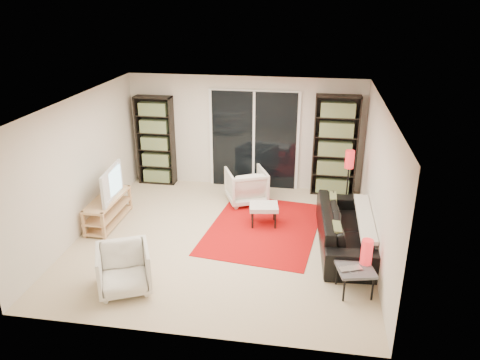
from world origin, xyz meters
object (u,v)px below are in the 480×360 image
(sofa, at_px, (347,228))
(floor_lamp, at_px, (349,166))
(bookshelf_right, at_px, (335,146))
(ottoman, at_px, (264,208))
(tv_stand, at_px, (108,210))
(armchair_front, at_px, (124,269))
(side_table, at_px, (355,271))
(bookshelf_left, at_px, (156,141))
(armchair_back, at_px, (246,186))

(sofa, bearing_deg, floor_lamp, -5.52)
(bookshelf_right, bearing_deg, ottoman, -126.96)
(tv_stand, distance_m, armchair_front, 2.25)
(sofa, distance_m, floor_lamp, 1.48)
(tv_stand, relative_size, side_table, 2.18)
(bookshelf_left, height_order, tv_stand, bookshelf_left)
(floor_lamp, bearing_deg, ottoman, -152.42)
(sofa, distance_m, side_table, 1.32)
(bookshelf_left, height_order, armchair_back, bookshelf_left)
(sofa, height_order, floor_lamp, floor_lamp)
(tv_stand, height_order, armchair_front, armchair_front)
(bookshelf_left, xyz_separation_m, armchair_back, (2.12, -0.74, -0.62))
(floor_lamp, bearing_deg, armchair_back, 175.36)
(armchair_front, xyz_separation_m, side_table, (3.24, 0.46, 0.02))
(sofa, bearing_deg, tv_stand, 84.30)
(bookshelf_left, xyz_separation_m, ottoman, (2.58, -1.69, -0.63))
(bookshelf_right, height_order, sofa, bookshelf_right)
(bookshelf_right, bearing_deg, side_table, -86.12)
(sofa, height_order, side_table, sofa)
(bookshelf_right, height_order, ottoman, bookshelf_right)
(bookshelf_right, distance_m, ottoman, 2.23)
(tv_stand, distance_m, sofa, 4.31)
(sofa, relative_size, side_table, 3.80)
(bookshelf_right, relative_size, armchair_front, 2.84)
(tv_stand, distance_m, armchair_back, 2.72)
(bookshelf_left, distance_m, armchair_front, 4.15)
(armchair_back, distance_m, floor_lamp, 2.07)
(armchair_back, distance_m, side_table, 3.44)
(ottoman, bearing_deg, bookshelf_right, 53.04)
(ottoman, bearing_deg, side_table, -51.13)
(bookshelf_left, distance_m, floor_lamp, 4.19)
(sofa, height_order, armchair_back, armchair_back)
(bookshelf_left, xyz_separation_m, floor_lamp, (4.09, -0.90, -0.03))
(tv_stand, height_order, ottoman, tv_stand)
(bookshelf_right, distance_m, floor_lamp, 0.93)
(armchair_front, bearing_deg, bookshelf_right, 28.57)
(ottoman, bearing_deg, armchair_back, 115.99)
(bookshelf_right, relative_size, ottoman, 3.67)
(bookshelf_left, relative_size, armchair_back, 2.53)
(armchair_front, distance_m, ottoman, 2.90)
(bookshelf_left, bearing_deg, bookshelf_right, -0.00)
(side_table, bearing_deg, tv_stand, 161.04)
(armchair_back, height_order, armchair_front, armchair_back)
(bookshelf_left, relative_size, bookshelf_right, 0.93)
(bookshelf_right, distance_m, tv_stand, 4.67)
(sofa, xyz_separation_m, armchair_back, (-1.92, 1.50, 0.02))
(tv_stand, bearing_deg, ottoman, 7.58)
(side_table, bearing_deg, ottoman, 128.87)
(bookshelf_right, distance_m, side_table, 3.63)
(bookshelf_right, xyz_separation_m, side_table, (0.24, -3.56, -0.69))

